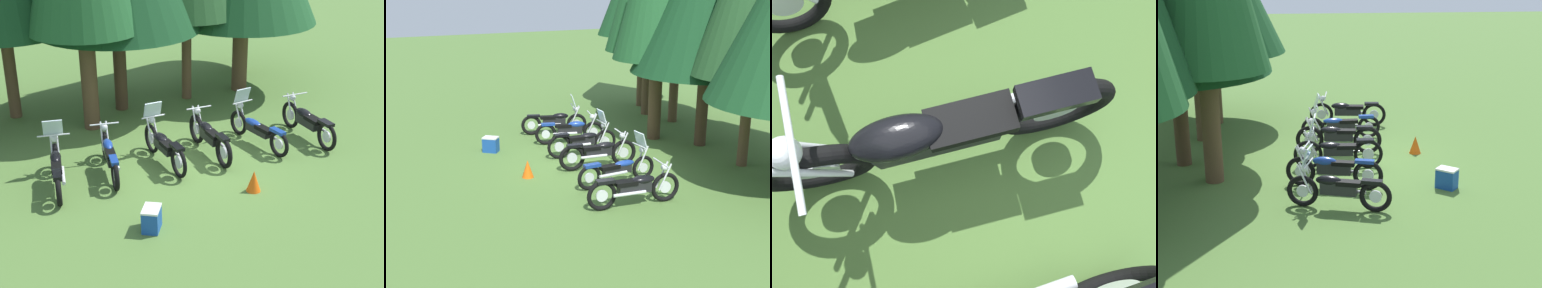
# 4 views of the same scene
# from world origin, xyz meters

# --- Properties ---
(ground_plane) EXTENTS (80.00, 80.00, 0.00)m
(ground_plane) POSITION_xyz_m (0.00, 0.00, 0.00)
(ground_plane) COLOR #4C7033
(motorcycle_3) EXTENTS (0.67, 2.33, 1.04)m
(motorcycle_3) POSITION_xyz_m (0.62, 0.01, 0.47)
(motorcycle_3) COLOR black
(motorcycle_3) RESTS_ON ground_plane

